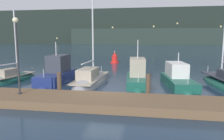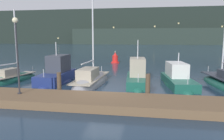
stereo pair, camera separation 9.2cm
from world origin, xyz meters
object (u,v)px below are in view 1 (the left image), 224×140
sailboat_berth_3 (91,82)px  channel_buoy (115,59)px  motorboat_berth_2 (57,76)px  motorboat_berth_5 (178,81)px  motorboat_berth_4 (137,80)px  sailboat_berth_1 (14,80)px  dock_lamppost (17,44)px

sailboat_berth_3 → channel_buoy: size_ratio=6.36×
motorboat_berth_2 → motorboat_berth_5: (9.99, 0.32, -0.17)m
motorboat_berth_4 → motorboat_berth_5: 3.18m
channel_buoy → motorboat_berth_2: bearing=-100.3°
sailboat_berth_1 → dock_lamppost: 7.50m
sailboat_berth_3 → motorboat_berth_4: sailboat_berth_3 is taller
sailboat_berth_3 → motorboat_berth_5: 6.93m
motorboat_berth_5 → motorboat_berth_4: bearing=-176.3°
motorboat_berth_2 → channel_buoy: bearing=79.7°
motorboat_berth_2 → motorboat_berth_4: bearing=0.9°
sailboat_berth_3 → motorboat_berth_4: bearing=6.3°
motorboat_berth_4 → sailboat_berth_3: bearing=-173.7°
sailboat_berth_1 → motorboat_berth_5: (13.74, 0.71, 0.18)m
sailboat_berth_1 → motorboat_berth_4: size_ratio=1.21×
motorboat_berth_4 → channel_buoy: motorboat_berth_4 is taller
dock_lamppost → sailboat_berth_3: bearing=62.9°
sailboat_berth_1 → sailboat_berth_3: 6.83m
motorboat_berth_2 → dock_lamppost: dock_lamppost is taller
channel_buoy → motorboat_berth_4: bearing=-74.4°
dock_lamppost → sailboat_berth_1: bearing=126.1°
motorboat_berth_2 → sailboat_berth_3: sailboat_berth_3 is taller
motorboat_berth_5 → channel_buoy: size_ratio=3.62×
sailboat_berth_3 → dock_lamppost: size_ratio=2.51×
motorboat_berth_2 → motorboat_berth_5: 9.99m
sailboat_berth_1 → motorboat_berth_2: 3.79m
motorboat_berth_2 → motorboat_berth_5: motorboat_berth_2 is taller
motorboat_berth_5 → channel_buoy: 16.25m
dock_lamppost → channel_buoy: bearing=83.2°
sailboat_berth_1 → channel_buoy: sailboat_berth_1 is taller
dock_lamppost → motorboat_berth_4: bearing=42.2°
motorboat_berth_5 → sailboat_berth_3: bearing=-174.9°
motorboat_berth_2 → motorboat_berth_4: motorboat_berth_4 is taller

